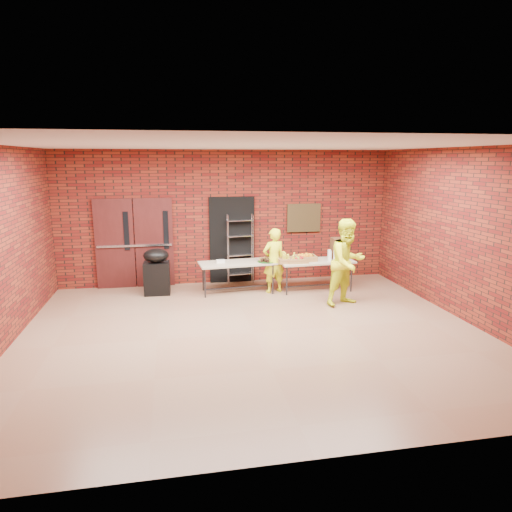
{
  "coord_description": "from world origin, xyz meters",
  "views": [
    {
      "loc": [
        -1.35,
        -7.39,
        2.97
      ],
      "look_at": [
        0.31,
        1.4,
        1.07
      ],
      "focal_mm": 32.0,
      "sensor_mm": 36.0,
      "label": 1
    }
  ],
  "objects_px": {
    "covered_grill": "(157,271)",
    "volunteer_man": "(347,262)",
    "coffee_dispenser": "(340,248)",
    "wire_rack": "(240,249)",
    "table_right": "(316,263)",
    "table_left": "(237,265)",
    "volunteer_woman": "(274,261)"
  },
  "relations": [
    {
      "from": "table_left",
      "to": "volunteer_woman",
      "type": "xyz_separation_m",
      "value": [
        0.81,
        -0.13,
        0.09
      ]
    },
    {
      "from": "table_left",
      "to": "coffee_dispenser",
      "type": "xyz_separation_m",
      "value": [
        2.41,
        -0.02,
        0.3
      ]
    },
    {
      "from": "volunteer_woman",
      "to": "wire_rack",
      "type": "bearing_deg",
      "value": -72.5
    },
    {
      "from": "wire_rack",
      "to": "table_left",
      "type": "xyz_separation_m",
      "value": [
        -0.19,
        -0.8,
        -0.2
      ]
    },
    {
      "from": "table_left",
      "to": "volunteer_man",
      "type": "relative_size",
      "value": 0.98
    },
    {
      "from": "table_right",
      "to": "table_left",
      "type": "bearing_deg",
      "value": 172.87
    },
    {
      "from": "table_left",
      "to": "table_right",
      "type": "xyz_separation_m",
      "value": [
        1.8,
        -0.15,
        -0.0
      ]
    },
    {
      "from": "covered_grill",
      "to": "volunteer_man",
      "type": "xyz_separation_m",
      "value": [
        3.89,
        -1.51,
        0.38
      ]
    },
    {
      "from": "table_left",
      "to": "volunteer_man",
      "type": "height_order",
      "value": "volunteer_man"
    },
    {
      "from": "coffee_dispenser",
      "to": "covered_grill",
      "type": "distance_m",
      "value": 4.23
    },
    {
      "from": "table_left",
      "to": "coffee_dispenser",
      "type": "distance_m",
      "value": 2.43
    },
    {
      "from": "wire_rack",
      "to": "table_right",
      "type": "xyz_separation_m",
      "value": [
        1.61,
        -0.95,
        -0.2
      ]
    },
    {
      "from": "coffee_dispenser",
      "to": "covered_grill",
      "type": "height_order",
      "value": "coffee_dispenser"
    },
    {
      "from": "volunteer_man",
      "to": "covered_grill",
      "type": "bearing_deg",
      "value": 137.34
    },
    {
      "from": "table_right",
      "to": "volunteer_woman",
      "type": "height_order",
      "value": "volunteer_woman"
    },
    {
      "from": "coffee_dispenser",
      "to": "volunteer_woman",
      "type": "height_order",
      "value": "volunteer_woman"
    },
    {
      "from": "wire_rack",
      "to": "table_right",
      "type": "height_order",
      "value": "wire_rack"
    },
    {
      "from": "covered_grill",
      "to": "volunteer_man",
      "type": "relative_size",
      "value": 0.58
    },
    {
      "from": "covered_grill",
      "to": "volunteer_woman",
      "type": "bearing_deg",
      "value": -6.35
    },
    {
      "from": "wire_rack",
      "to": "table_right",
      "type": "distance_m",
      "value": 1.88
    },
    {
      "from": "wire_rack",
      "to": "volunteer_man",
      "type": "distance_m",
      "value": 2.83
    },
    {
      "from": "table_right",
      "to": "covered_grill",
      "type": "height_order",
      "value": "covered_grill"
    },
    {
      "from": "coffee_dispenser",
      "to": "volunteer_woman",
      "type": "distance_m",
      "value": 1.62
    },
    {
      "from": "table_right",
      "to": "volunteer_woman",
      "type": "bearing_deg",
      "value": 176.57
    },
    {
      "from": "table_left",
      "to": "covered_grill",
      "type": "relative_size",
      "value": 1.7
    },
    {
      "from": "covered_grill",
      "to": "volunteer_man",
      "type": "distance_m",
      "value": 4.19
    },
    {
      "from": "table_right",
      "to": "wire_rack",
      "type": "bearing_deg",
      "value": 147.14
    },
    {
      "from": "table_right",
      "to": "volunteer_man",
      "type": "distance_m",
      "value": 1.2
    },
    {
      "from": "table_right",
      "to": "coffee_dispenser",
      "type": "xyz_separation_m",
      "value": [
        0.61,
        0.13,
        0.3
      ]
    },
    {
      "from": "table_left",
      "to": "volunteer_woman",
      "type": "bearing_deg",
      "value": -14.14
    },
    {
      "from": "covered_grill",
      "to": "table_right",
      "type": "bearing_deg",
      "value": -4.47
    },
    {
      "from": "table_left",
      "to": "covered_grill",
      "type": "distance_m",
      "value": 1.81
    }
  ]
}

